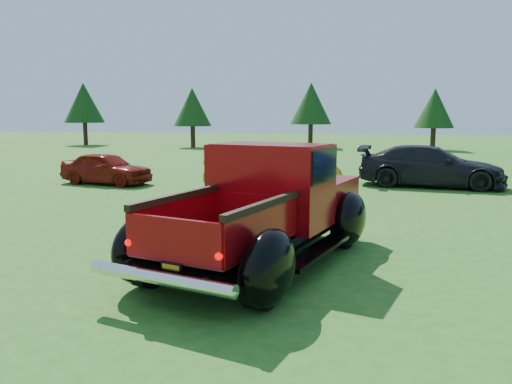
{
  "coord_description": "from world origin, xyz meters",
  "views": [
    {
      "loc": [
        1.65,
        -8.17,
        2.46
      ],
      "look_at": [
        -0.28,
        0.2,
        1.15
      ],
      "focal_mm": 35.0,
      "sensor_mm": 36.0,
      "label": 1
    }
  ],
  "objects_px": {
    "tree_west": "(192,107)",
    "show_car_grey": "(430,166)",
    "tree_mid_right": "(434,108)",
    "pickup_truck": "(271,205)",
    "tree_far_west": "(84,103)",
    "show_car_red": "(106,168)",
    "show_car_yellow": "(273,168)",
    "tree_mid_left": "(311,104)"
  },
  "relations": [
    {
      "from": "tree_west",
      "to": "show_car_grey",
      "type": "height_order",
      "value": "tree_west"
    },
    {
      "from": "tree_mid_right",
      "to": "show_car_grey",
      "type": "xyz_separation_m",
      "value": [
        -2.3,
        -19.87,
        -2.26
      ]
    },
    {
      "from": "tree_west",
      "to": "pickup_truck",
      "type": "xyz_separation_m",
      "value": [
        12.0,
        -28.87,
        -2.16
      ]
    },
    {
      "from": "tree_far_west",
      "to": "show_car_grey",
      "type": "distance_m",
      "value": 32.61
    },
    {
      "from": "tree_far_west",
      "to": "show_car_red",
      "type": "bearing_deg",
      "value": -56.79
    },
    {
      "from": "show_car_red",
      "to": "show_car_grey",
      "type": "bearing_deg",
      "value": -70.31
    },
    {
      "from": "tree_far_west",
      "to": "show_car_grey",
      "type": "relative_size",
      "value": 1.05
    },
    {
      "from": "pickup_truck",
      "to": "show_car_grey",
      "type": "xyz_separation_m",
      "value": [
        3.7,
        10.0,
        -0.23
      ]
    },
    {
      "from": "tree_mid_right",
      "to": "show_car_yellow",
      "type": "height_order",
      "value": "tree_mid_right"
    },
    {
      "from": "tree_far_west",
      "to": "pickup_truck",
      "type": "distance_m",
      "value": 37.19
    },
    {
      "from": "tree_far_west",
      "to": "tree_mid_left",
      "type": "bearing_deg",
      "value": 3.01
    },
    {
      "from": "tree_mid_left",
      "to": "show_car_yellow",
      "type": "bearing_deg",
      "value": -86.26
    },
    {
      "from": "tree_mid_left",
      "to": "show_car_yellow",
      "type": "height_order",
      "value": "tree_mid_left"
    },
    {
      "from": "tree_far_west",
      "to": "pickup_truck",
      "type": "height_order",
      "value": "tree_far_west"
    },
    {
      "from": "tree_mid_right",
      "to": "pickup_truck",
      "type": "distance_m",
      "value": 30.53
    },
    {
      "from": "tree_far_west",
      "to": "tree_west",
      "type": "xyz_separation_m",
      "value": [
        10.0,
        -1.0,
        -0.41
      ]
    },
    {
      "from": "tree_west",
      "to": "pickup_truck",
      "type": "relative_size",
      "value": 0.81
    },
    {
      "from": "tree_west",
      "to": "show_car_yellow",
      "type": "relative_size",
      "value": 1.03
    },
    {
      "from": "tree_mid_right",
      "to": "show_car_grey",
      "type": "relative_size",
      "value": 0.89
    },
    {
      "from": "tree_far_west",
      "to": "show_car_yellow",
      "type": "height_order",
      "value": "tree_far_west"
    },
    {
      "from": "pickup_truck",
      "to": "show_car_yellow",
      "type": "xyz_separation_m",
      "value": [
        -1.5,
        7.91,
        -0.21
      ]
    },
    {
      "from": "tree_west",
      "to": "tree_mid_left",
      "type": "xyz_separation_m",
      "value": [
        9.0,
        2.0,
        0.27
      ]
    },
    {
      "from": "tree_far_west",
      "to": "tree_mid_right",
      "type": "relative_size",
      "value": 1.18
    },
    {
      "from": "tree_west",
      "to": "show_car_red",
      "type": "bearing_deg",
      "value": -78.32
    },
    {
      "from": "tree_west",
      "to": "show_car_red",
      "type": "relative_size",
      "value": 1.35
    },
    {
      "from": "show_car_yellow",
      "to": "tree_west",
      "type": "bearing_deg",
      "value": 15.94
    },
    {
      "from": "tree_west",
      "to": "show_car_grey",
      "type": "bearing_deg",
      "value": -50.23
    },
    {
      "from": "tree_mid_left",
      "to": "show_car_yellow",
      "type": "distance_m",
      "value": 23.16
    },
    {
      "from": "tree_far_west",
      "to": "show_car_red",
      "type": "xyz_separation_m",
      "value": [
        14.32,
        -21.87,
        -2.94
      ]
    },
    {
      "from": "show_car_yellow",
      "to": "show_car_grey",
      "type": "bearing_deg",
      "value": -78.78
    },
    {
      "from": "tree_mid_left",
      "to": "tree_mid_right",
      "type": "xyz_separation_m",
      "value": [
        9.0,
        -1.0,
        -0.41
      ]
    },
    {
      "from": "tree_mid_left",
      "to": "show_car_grey",
      "type": "distance_m",
      "value": 22.08
    },
    {
      "from": "tree_west",
      "to": "tree_mid_right",
      "type": "bearing_deg",
      "value": 3.18
    },
    {
      "from": "show_car_grey",
      "to": "show_car_red",
      "type": "bearing_deg",
      "value": 105.63
    },
    {
      "from": "tree_mid_left",
      "to": "pickup_truck",
      "type": "bearing_deg",
      "value": -84.44
    },
    {
      "from": "show_car_yellow",
      "to": "tree_mid_left",
      "type": "bearing_deg",
      "value": -6.93
    },
    {
      "from": "tree_mid_left",
      "to": "show_car_red",
      "type": "xyz_separation_m",
      "value": [
        -4.68,
        -22.87,
        -2.8
      ]
    },
    {
      "from": "tree_west",
      "to": "tree_mid_right",
      "type": "relative_size",
      "value": 1.05
    },
    {
      "from": "tree_mid_right",
      "to": "tree_mid_left",
      "type": "bearing_deg",
      "value": 173.66
    },
    {
      "from": "tree_west",
      "to": "show_car_yellow",
      "type": "distance_m",
      "value": 23.56
    },
    {
      "from": "show_car_grey",
      "to": "tree_west",
      "type": "bearing_deg",
      "value": 45.44
    },
    {
      "from": "tree_west",
      "to": "tree_far_west",
      "type": "bearing_deg",
      "value": 174.29
    }
  ]
}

